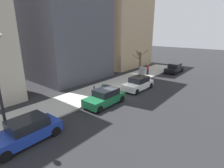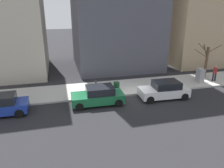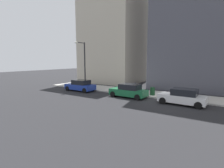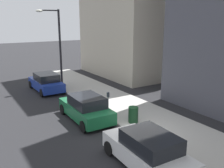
{
  "view_description": "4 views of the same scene",
  "coord_description": "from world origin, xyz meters",
  "views": [
    {
      "loc": [
        -11.2,
        14.85,
        6.71
      ],
      "look_at": [
        -0.28,
        1.44,
        1.41
      ],
      "focal_mm": 28.0,
      "sensor_mm": 36.0,
      "label": 1
    },
    {
      "loc": [
        -17.06,
        6.3,
        7.67
      ],
      "look_at": [
        1.19,
        1.69,
        0.81
      ],
      "focal_mm": 35.0,
      "sensor_mm": 36.0,
      "label": 2
    },
    {
      "loc": [
        -18.29,
        -5.69,
        4.17
      ],
      "look_at": [
        -0.27,
        6.19,
        1.21
      ],
      "focal_mm": 28.0,
      "sensor_mm": 36.0,
      "label": 3
    },
    {
      "loc": [
        -7.16,
        -9.19,
        5.78
      ],
      "look_at": [
        1.68,
        4.84,
        1.52
      ],
      "focal_mm": 40.0,
      "sensor_mm": 36.0,
      "label": 4
    }
  ],
  "objects": [
    {
      "name": "parking_meter",
      "position": [
        0.45,
        3.34,
        0.98
      ],
      "size": [
        0.14,
        0.1,
        1.35
      ],
      "color": "slate",
      "rests_on": "sidewalk"
    },
    {
      "name": "bare_tree",
      "position": [
        2.62,
        -9.1,
        2.02
      ],
      "size": [
        1.68,
        2.17,
        3.8
      ],
      "color": "brown",
      "rests_on": "sidewalk"
    },
    {
      "name": "sidewalk",
      "position": [
        2.0,
        0.0,
        0.07
      ],
      "size": [
        4.0,
        36.0,
        0.15
      ],
      "primitive_type": "cube",
      "color": "#B2AFA8",
      "rests_on": "ground"
    },
    {
      "name": "trash_bin",
      "position": [
        0.9,
        1.34,
        0.6
      ],
      "size": [
        0.56,
        0.56,
        0.9
      ],
      "primitive_type": "cylinder",
      "color": "#14381E",
      "rests_on": "sidewalk"
    },
    {
      "name": "pedestrian_near_meter",
      "position": [
        1.29,
        -9.33,
        1.09
      ],
      "size": [
        0.36,
        0.39,
        1.66
      ],
      "rotation": [
        0.0,
        0.0,
        4.46
      ],
      "color": "#1E1E2D",
      "rests_on": "sidewalk"
    },
    {
      "name": "ground_plane",
      "position": [
        0.0,
        0.0,
        0.0
      ],
      "size": [
        120.0,
        120.0,
        0.0
      ],
      "primitive_type": "plane",
      "color": "#232326"
    },
    {
      "name": "parked_car_green",
      "position": [
        -1.04,
        3.41,
        0.74
      ],
      "size": [
        1.99,
        4.23,
        1.52
      ],
      "rotation": [
        0.0,
        0.0,
        -0.02
      ],
      "color": "#196038",
      "rests_on": "ground"
    },
    {
      "name": "utility_box",
      "position": [
        1.3,
        -7.62,
        0.85
      ],
      "size": [
        0.83,
        0.61,
        1.43
      ],
      "color": "#A8A399",
      "rests_on": "sidewalk"
    },
    {
      "name": "parked_car_white",
      "position": [
        -1.17,
        -2.38,
        0.74
      ],
      "size": [
        2.05,
        4.26,
        1.52
      ],
      "rotation": [
        0.0,
        0.0,
        -0.03
      ],
      "color": "white",
      "rests_on": "ground"
    }
  ]
}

